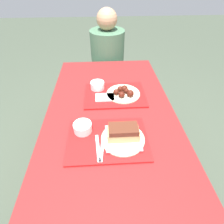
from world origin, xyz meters
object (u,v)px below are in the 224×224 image
Objects in this scene: wings_plate_far at (124,92)px; brisket_sandwich_plate at (123,135)px; tray_far at (115,95)px; bowl_coleslaw_near at (83,127)px; bowl_coleslaw_far at (97,85)px; tray_near at (108,139)px; person_seated_across at (107,51)px.

brisket_sandwich_plate is at bearing -96.81° from wings_plate_far.
tray_far is 4.22× the size of bowl_coleslaw_near.
brisket_sandwich_plate reaches higher than bowl_coleslaw_near.
tray_near is at bearing -83.75° from bowl_coleslaw_far.
wings_plate_far is at bearing -26.64° from bowl_coleslaw_far.
brisket_sandwich_plate is 0.52m from bowl_coleslaw_far.
bowl_coleslaw_near and bowl_coleslaw_far have the same top height.
wings_plate_far is at bearing -84.18° from person_seated_across.
tray_far is at bearing 59.22° from bowl_coleslaw_near.
brisket_sandwich_plate is (0.08, -0.01, 0.04)m from tray_near.
brisket_sandwich_plate is 1.21m from person_seated_across.
brisket_sandwich_plate is at bearing -88.48° from person_seated_across.
tray_near is 0.62× the size of person_seated_across.
tray_near is 1.21m from person_seated_across.
bowl_coleslaw_near reaches higher than tray_far.
wings_plate_far reaches higher than bowl_coleslaw_far.
person_seated_across reaches higher than bowl_coleslaw_near.
person_seated_across reaches higher than bowl_coleslaw_far.
tray_near is 0.16m from bowl_coleslaw_near.
bowl_coleslaw_near is (-0.14, 0.07, 0.04)m from tray_near.
bowl_coleslaw_near is at bearing -128.26° from wings_plate_far.
wings_plate_far reaches higher than tray_near.
bowl_coleslaw_far is 0.72m from person_seated_across.
wings_plate_far reaches higher than tray_far.
wings_plate_far is (0.27, 0.34, -0.01)m from bowl_coleslaw_near.
bowl_coleslaw_far is (-0.12, 0.09, 0.04)m from tray_far.
bowl_coleslaw_far is 0.43× the size of wings_plate_far.
wings_plate_far is 0.34× the size of person_seated_across.
bowl_coleslaw_near is 0.23m from brisket_sandwich_plate.
brisket_sandwich_plate is 0.42m from wings_plate_far.
tray_near is 0.09m from brisket_sandwich_plate.
tray_near is 0.50m from bowl_coleslaw_far.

